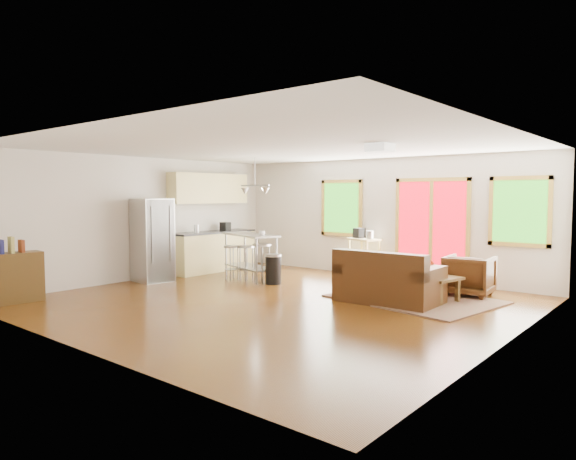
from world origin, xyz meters
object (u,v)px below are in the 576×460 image
Objects in this scene: ottoman at (413,279)px; kitchen_cart at (364,244)px; island at (250,248)px; armchair at (469,274)px; coffee_table at (426,278)px; rug at (414,299)px; refrigerator at (153,240)px; loveseat at (387,282)px.

ottoman is 0.59× the size of kitchen_cart.
armchair is at bearing 14.61° from island.
coffee_table is 1.92× the size of ottoman.
kitchen_cart reaches higher than coffee_table.
rug is 0.93m from ottoman.
coffee_table is at bearing -35.21° from kitchen_cart.
ottoman is 0.38× the size of island.
ottoman is at bearing 129.72° from coffee_table.
refrigerator reaches higher than coffee_table.
coffee_table is 1.14× the size of kitchen_cart.
island is at bearing -133.61° from kitchen_cart.
refrigerator is (-4.83, -1.19, 0.51)m from loveseat.
loveseat is 0.73m from coffee_table.
kitchen_cart is at bearing 128.70° from loveseat.
loveseat is 1.68m from armchair.
island reaches higher than ottoman.
island reaches higher than armchair.
refrigerator is (-5.23, -1.80, 0.49)m from coffee_table.
rug is at bearing -39.00° from kitchen_cart.
coffee_table is at bearing -50.28° from ottoman.
refrigerator reaches higher than armchair.
armchair is 4.46m from island.
rug is 3.78m from island.
kitchen_cart is at bearing 46.39° from island.
loveseat is at bearing -123.77° from coffee_table.
armchair is 2.70m from kitchen_cart.
island is 1.55× the size of kitchen_cart.
loveseat reaches higher than coffee_table.
coffee_table reaches higher than ottoman.
rug is 4.05× the size of ottoman.
rug is 3.18× the size of armchair.
armchair reaches higher than coffee_table.
rug is 2.40× the size of kitchen_cart.
loveseat is 1.02× the size of island.
refrigerator is 1.62× the size of kitchen_cart.
ottoman is (-0.43, 0.81, 0.20)m from rug.
kitchen_cart reaches higher than island.
coffee_table is at bearing 24.72° from refrigerator.
loveseat is 0.97× the size of refrigerator.
ottoman is 3.47m from island.
coffee_table is at bearing 29.62° from rug.
kitchen_cart is (-2.00, 1.62, 0.71)m from rug.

